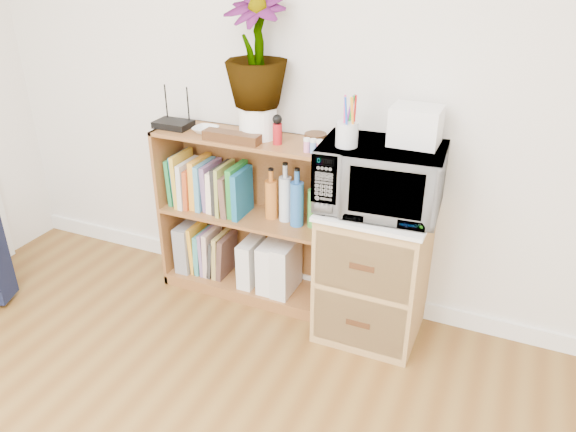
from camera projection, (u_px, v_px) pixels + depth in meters
The scene contains 21 objects.
skirting_board at pixel (314, 284), 3.29m from camera, with size 4.00×0.02×0.10m, color white.
bookshelf at pixel (247, 218), 3.11m from camera, with size 1.00×0.30×0.95m, color brown.
wicker_unit at pixel (373, 273), 2.84m from camera, with size 0.50×0.45×0.70m, color #9E7542.
microwave at pixel (380, 178), 2.60m from camera, with size 0.56×0.38×0.31m, color white.
pen_cup at pixel (347, 134), 2.50m from camera, with size 0.10×0.10×0.11m, color silver.
small_appliance at pixel (416, 126), 2.51m from camera, with size 0.22×0.18×0.17m, color white.
router at pixel (173, 124), 3.03m from camera, with size 0.20×0.13×0.04m, color black.
white_bowl at pixel (206, 130), 2.95m from camera, with size 0.13×0.13×0.03m, color silver.
plant_pot at pixel (258, 122), 2.86m from camera, with size 0.19×0.19×0.16m, color white.
potted_plant at pixel (256, 49), 2.69m from camera, with size 0.31×0.31×0.56m, color #386829.
trinket_box at pixel (232, 137), 2.82m from camera, with size 0.30×0.08×0.05m, color #381F0F.
kokeshi_doll at pixel (277, 134), 2.77m from camera, with size 0.05×0.05×0.10m, color maroon.
wooden_bowl at pixel (315, 140), 2.76m from camera, with size 0.11×0.11×0.06m, color #3A200F.
paint_jars at pixel (313, 147), 2.67m from camera, with size 0.11×0.04×0.06m, color pink.
file_box at pixel (190, 245), 3.37m from camera, with size 0.09×0.23×0.29m, color gray.
magazine_holder_left at pixel (251, 261), 3.22m from camera, with size 0.09×0.22×0.27m, color silver.
magazine_holder_mid at pixel (271, 265), 3.17m from camera, with size 0.09×0.23×0.29m, color silver.
magazine_holder_right at pixel (286, 267), 3.13m from camera, with size 0.10×0.24×0.30m, color silver.
cookbooks at pixel (209, 185), 3.13m from camera, with size 0.46×0.20×0.31m.
liquor_bottles at pixel (301, 200), 2.92m from camera, with size 0.46×0.07×0.32m.
lower_books at pixel (213, 252), 3.32m from camera, with size 0.24×0.19×0.30m.
Camera 1 is at (0.97, -0.35, 1.88)m, focal length 35.00 mm.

